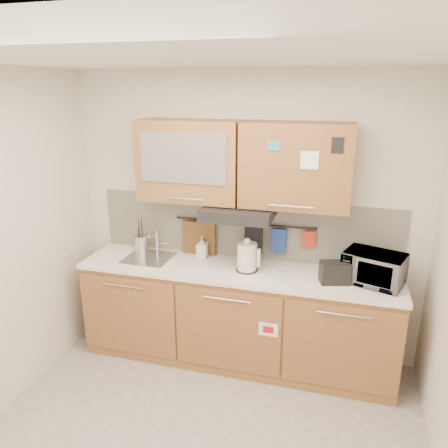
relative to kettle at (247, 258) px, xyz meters
The scene contains 18 objects.
ceiling 1.96m from the kettle, 94.70° to the right, with size 3.20×3.20×0.00m, color white.
wall_back 0.43m from the kettle, 106.59° to the left, with size 3.20×3.20×0.00m, color silver.
base_cabinet 0.64m from the kettle, behind, with size 2.80×0.64×0.88m.
countertop 0.17m from the kettle, behind, with size 2.82×0.62×0.04m, color white.
backsplash 0.36m from the kettle, 107.19° to the left, with size 2.80×0.02×0.56m, color silver.
upper_cabinets 0.81m from the kettle, 124.58° to the left, with size 1.82×0.37×0.70m.
range_hood 0.40m from the kettle, 142.48° to the left, with size 0.60×0.46×0.10m, color black.
sink 0.95m from the kettle, behind, with size 0.42×0.40×0.26m.
utensil_rail 0.36m from the kettle, 109.41° to the left, with size 0.02×0.02×1.30m, color black.
utensil_crock 1.09m from the kettle, behind, with size 0.17×0.17×0.34m.
kettle is the anchor object (origin of this frame).
toaster 0.74m from the kettle, ahead, with size 0.26×0.20×0.18m.
microwave 1.04m from the kettle, ahead, with size 0.46×0.31×0.26m, color #999999.
soap_bottle 0.51m from the kettle, 158.67° to the left, with size 0.09×0.10×0.21m, color #999999.
cutting_board 0.59m from the kettle, 153.84° to the left, with size 0.32×0.02×0.40m, color brown.
oven_mitt 0.36m from the kettle, 48.71° to the left, with size 0.14×0.03×0.23m, color navy.
dark_pouch 0.27m from the kettle, 90.32° to the left, with size 0.16×0.05×0.25m, color black.
pot_holder 0.57m from the kettle, 27.67° to the left, with size 0.12×0.02×0.15m, color red.
Camera 1 is at (0.85, -2.25, 2.46)m, focal length 35.00 mm.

